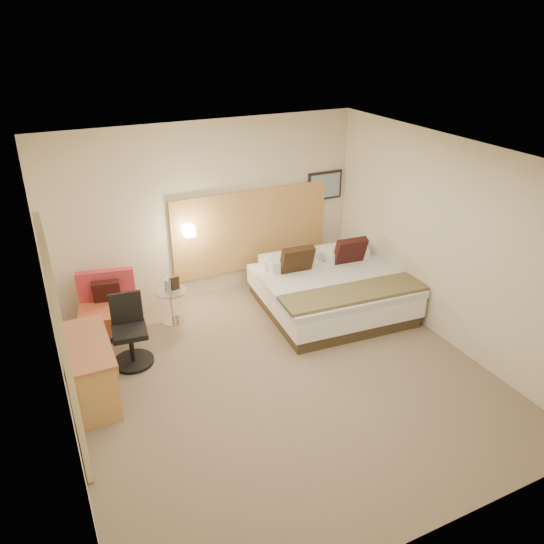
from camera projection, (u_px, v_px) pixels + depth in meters
name	position (u px, v px, depth m)	size (l,w,h in m)	color
floor	(281.00, 377.00, 6.51)	(4.80, 5.00, 0.02)	#796852
ceiling	(283.00, 158.00, 5.33)	(4.80, 5.00, 0.02)	white
wall_back	(207.00, 211.00, 7.96)	(4.80, 0.02, 2.70)	beige
wall_front	(435.00, 416.00, 3.88)	(4.80, 0.02, 2.70)	beige
wall_left	(53.00, 328.00, 4.98)	(0.02, 5.00, 2.70)	beige
wall_right	(448.00, 243.00, 6.86)	(0.02, 5.00, 2.70)	beige
headboard_panel	(252.00, 230.00, 8.37)	(2.60, 0.04, 1.30)	tan
art_frame	(325.00, 186.00, 8.65)	(0.62, 0.03, 0.47)	black
art_canvas	(325.00, 186.00, 8.64)	(0.54, 0.01, 0.39)	gray
lamp_arm	(188.00, 229.00, 7.84)	(0.02, 0.02, 0.12)	white
lamp_shade	(189.00, 231.00, 7.79)	(0.15, 0.15, 0.15)	#FFEDC6
curtain	(64.00, 352.00, 4.86)	(0.06, 0.90, 2.42)	beige
bottle_a	(167.00, 286.00, 7.41)	(0.05, 0.05, 0.18)	#7B96BF
bottle_b	(168.00, 283.00, 7.49)	(0.05, 0.05, 0.18)	#80B3C7
menu_folder	(175.00, 283.00, 7.47)	(0.12, 0.05, 0.20)	#302013
bed	(331.00, 289.00, 7.90)	(2.15, 2.11, 0.99)	#3C2F1E
lounge_chair	(108.00, 309.00, 7.36)	(0.90, 0.82, 0.82)	#976147
side_table	(172.00, 305.00, 7.57)	(0.54, 0.54, 0.50)	silver
desk	(88.00, 354.00, 5.93)	(0.56, 1.18, 0.73)	#A15E3F
desk_chair	(130.00, 336.00, 6.64)	(0.57, 0.57, 0.91)	black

